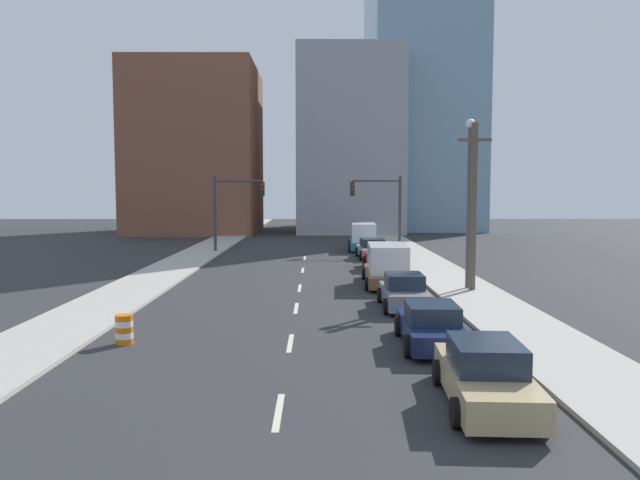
% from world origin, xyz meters
% --- Properties ---
extents(sidewalk_left, '(3.34, 96.76, 0.13)m').
position_xyz_m(sidewalk_left, '(-8.14, 48.38, 0.07)').
color(sidewalk_left, '#ADA89E').
rests_on(sidewalk_left, ground).
extents(sidewalk_right, '(3.34, 96.76, 0.13)m').
position_xyz_m(sidewalk_right, '(8.14, 48.38, 0.07)').
color(sidewalk_right, '#ADA89E').
rests_on(sidewalk_right, ground).
extents(lane_stripe_at_8m, '(0.16, 2.40, 0.01)m').
position_xyz_m(lane_stripe_at_8m, '(0.00, 8.11, 0.00)').
color(lane_stripe_at_8m, beige).
rests_on(lane_stripe_at_8m, ground).
extents(lane_stripe_at_14m, '(0.16, 2.40, 0.01)m').
position_xyz_m(lane_stripe_at_14m, '(0.00, 14.37, 0.00)').
color(lane_stripe_at_14m, beige).
rests_on(lane_stripe_at_14m, ground).
extents(lane_stripe_at_20m, '(0.16, 2.40, 0.01)m').
position_xyz_m(lane_stripe_at_20m, '(0.00, 20.32, 0.00)').
color(lane_stripe_at_20m, beige).
rests_on(lane_stripe_at_20m, ground).
extents(lane_stripe_at_26m, '(0.16, 2.40, 0.01)m').
position_xyz_m(lane_stripe_at_26m, '(0.00, 25.67, 0.00)').
color(lane_stripe_at_26m, beige).
rests_on(lane_stripe_at_26m, ground).
extents(lane_stripe_at_33m, '(0.16, 2.40, 0.01)m').
position_xyz_m(lane_stripe_at_33m, '(0.00, 32.63, 0.00)').
color(lane_stripe_at_33m, beige).
rests_on(lane_stripe_at_33m, ground).
extents(lane_stripe_at_39m, '(0.16, 2.40, 0.01)m').
position_xyz_m(lane_stripe_at_39m, '(0.00, 39.45, 0.00)').
color(lane_stripe_at_39m, beige).
rests_on(lane_stripe_at_39m, ground).
extents(building_brick_left, '(14.00, 16.00, 18.98)m').
position_xyz_m(building_brick_left, '(-13.04, 67.57, 9.49)').
color(building_brick_left, brown).
rests_on(building_brick_left, ground).
extents(building_office_center, '(12.00, 20.00, 20.77)m').
position_xyz_m(building_office_center, '(4.64, 71.57, 10.39)').
color(building_office_center, '#99999E').
rests_on(building_office_center, ground).
extents(building_glass_right, '(13.00, 20.00, 40.36)m').
position_xyz_m(building_glass_right, '(14.16, 75.57, 20.18)').
color(building_glass_right, '#7A9EB7').
rests_on(building_glass_right, ground).
extents(traffic_signal_left, '(4.04, 0.35, 6.03)m').
position_xyz_m(traffic_signal_left, '(-5.99, 43.54, 3.89)').
color(traffic_signal_left, '#38383D').
rests_on(traffic_signal_left, ground).
extents(traffic_signal_right, '(4.04, 0.35, 6.03)m').
position_xyz_m(traffic_signal_right, '(6.28, 43.54, 3.89)').
color(traffic_signal_right, '#38383D').
rests_on(traffic_signal_right, ground).
extents(utility_pole_right_mid, '(1.60, 0.32, 8.10)m').
position_xyz_m(utility_pole_right_mid, '(8.35, 24.28, 4.17)').
color(utility_pole_right_mid, brown).
rests_on(utility_pole_right_mid, ground).
extents(traffic_barrel, '(0.56, 0.56, 0.95)m').
position_xyz_m(traffic_barrel, '(-5.32, 14.27, 0.47)').
color(traffic_barrel, orange).
rests_on(traffic_barrel, ground).
extents(street_lamp, '(0.44, 0.44, 8.35)m').
position_xyz_m(street_lamp, '(8.27, 24.88, 4.84)').
color(street_lamp, '#4C4C51').
rests_on(street_lamp, ground).
extents(sedan_tan, '(2.21, 4.76, 1.50)m').
position_xyz_m(sedan_tan, '(4.73, 8.54, 0.68)').
color(sedan_tan, tan).
rests_on(sedan_tan, ground).
extents(sedan_navy, '(2.14, 4.50, 1.37)m').
position_xyz_m(sedan_navy, '(4.50, 13.95, 0.63)').
color(sedan_navy, '#141E47').
rests_on(sedan_navy, ground).
extents(sedan_gray, '(2.02, 4.25, 1.46)m').
position_xyz_m(sedan_gray, '(4.52, 20.31, 0.66)').
color(sedan_gray, slate).
rests_on(sedan_gray, ground).
extents(box_truck_brown, '(2.62, 6.23, 2.13)m').
position_xyz_m(box_truck_brown, '(4.52, 26.59, 1.01)').
color(box_truck_brown, brown).
rests_on(box_truck_brown, ground).
extents(sedan_red, '(2.31, 4.43, 1.52)m').
position_xyz_m(sedan_red, '(4.98, 33.15, 0.69)').
color(sedan_red, red).
rests_on(sedan_red, ground).
extents(sedan_silver, '(2.25, 4.44, 1.45)m').
position_xyz_m(sedan_silver, '(4.87, 39.24, 0.66)').
color(sedan_silver, '#B2B2BC').
rests_on(sedan_silver, ground).
extents(box_truck_teal, '(2.65, 6.20, 2.21)m').
position_xyz_m(box_truck_teal, '(4.69, 45.33, 1.04)').
color(box_truck_teal, '#196B75').
rests_on(box_truck_teal, ground).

